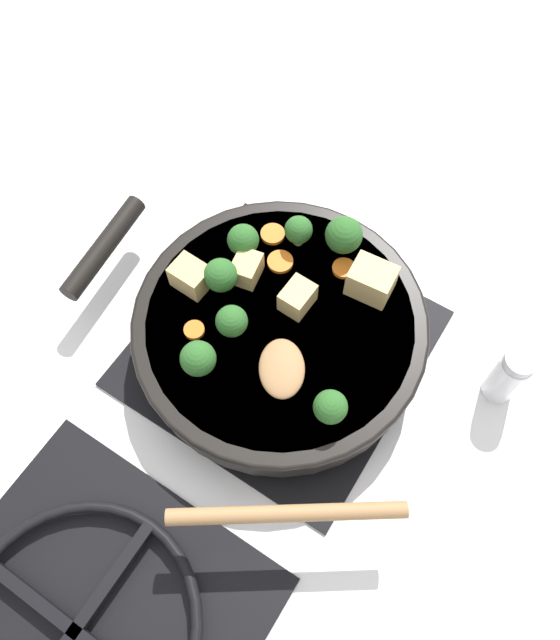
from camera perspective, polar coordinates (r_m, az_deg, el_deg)
name	(u,v)px	position (r m, az deg, el deg)	size (l,w,h in m)	color
ground_plane	(280,348)	(0.75, 0.00, -2.61)	(2.40, 2.40, 0.00)	white
front_burner_grate	(280,344)	(0.74, 0.00, -2.22)	(0.31, 0.31, 0.03)	black
rear_burner_grate	(78,631)	(0.69, -17.99, -25.45)	(0.31, 0.31, 0.03)	black
skillet_pan	(278,328)	(0.70, -0.15, -0.71)	(0.42, 0.33, 0.05)	black
wooden_spoon	(285,445)	(0.62, 0.42, -11.38)	(0.22, 0.23, 0.02)	#A87A4C
tofu_cube_center_large	(297,298)	(0.68, 1.60, 2.06)	(0.04, 0.03, 0.03)	#DBB770
tofu_cube_near_handle	(247,269)	(0.70, -3.08, 4.71)	(0.04, 0.03, 0.03)	#DBB770
tofu_cube_east_chunk	(371,281)	(0.69, 8.37, 3.59)	(0.05, 0.04, 0.04)	#DBB770
tofu_cube_west_chunk	(191,276)	(0.69, -8.15, 3.97)	(0.04, 0.03, 0.03)	#DBB770
broccoli_floret_near_spoon	(298,230)	(0.71, 1.70, 8.20)	(0.03, 0.03, 0.04)	#709956
broccoli_floret_center_top	(218,279)	(0.68, -5.67, 3.79)	(0.04, 0.04, 0.04)	#709956
broccoli_floret_east_rim	(198,359)	(0.64, -7.49, -3.54)	(0.04, 0.04, 0.04)	#709956
broccoli_floret_west_rim	(344,235)	(0.71, 5.86, 7.72)	(0.04, 0.04, 0.05)	#709956
broccoli_floret_north_edge	(330,407)	(0.62, 4.63, -7.95)	(0.03, 0.03, 0.04)	#709956
broccoli_floret_south_cluster	(232,321)	(0.65, -4.44, -0.14)	(0.03, 0.03, 0.04)	#709956
broccoli_floret_mid_floret	(243,240)	(0.70, -3.39, 7.30)	(0.04, 0.04, 0.04)	#709956
carrot_slice_orange_thin	(344,268)	(0.71, 5.85, 4.72)	(0.03, 0.03, 0.01)	orange
carrot_slice_near_center	(273,234)	(0.74, -0.67, 7.86)	(0.03, 0.03, 0.01)	orange
carrot_slice_edge_slice	(280,262)	(0.71, 0.02, 5.35)	(0.03, 0.03, 0.01)	orange
carrot_slice_under_broccoli	(194,330)	(0.68, -7.85, -0.91)	(0.02, 0.02, 0.01)	orange
salt_shaker	(508,376)	(0.73, 20.13, -4.79)	(0.04, 0.04, 0.09)	white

